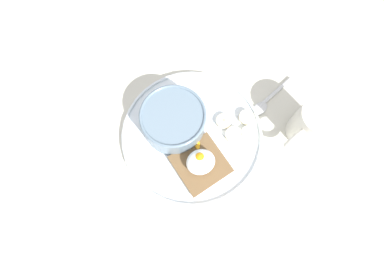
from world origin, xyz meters
TOP-DOWN VIEW (x-y plane):
  - ground_plane at (0.00, 0.00)cm, footprint 120.00×120.00cm
  - plate at (0.00, 0.00)cm, footprint 27.88×27.88cm
  - oatmeal_bowl at (-2.54, 2.92)cm, footprint 12.22×12.22cm
  - toast_slice at (-0.90, -6.23)cm, footprint 10.59×10.59cm
  - poached_egg at (-0.88, -6.12)cm, footprint 5.36×7.99cm
  - banana_slice_front at (7.46, -3.38)cm, footprint 4.72×4.72cm
  - banana_slice_left at (6.76, -0.27)cm, footprint 4.23×4.25cm
  - banana_slice_back at (11.27, -1.01)cm, footprint 3.94×4.01cm
  - banana_slice_right at (10.16, -4.20)cm, footprint 4.19×4.17cm
  - coffee_mug at (20.89, -7.86)cm, footprint 10.79×7.33cm
  - spoon at (17.48, 1.24)cm, footprint 11.54×5.38cm

SIDE VIEW (x-z plane):
  - ground_plane at x=0.00cm, z-range 0.00..2.00cm
  - spoon at x=17.48cm, z-range 2.00..2.80cm
  - plate at x=0.00cm, z-range 2.00..3.60cm
  - banana_slice_front at x=7.46cm, z-range 2.97..4.00cm
  - banana_slice_right at x=10.16cm, z-range 2.94..4.24cm
  - banana_slice_back at x=11.27cm, z-range 2.87..4.44cm
  - banana_slice_left at x=6.76cm, z-range 2.87..4.48cm
  - toast_slice at x=-0.90cm, z-range 3.08..4.42cm
  - poached_egg at x=-0.88cm, z-range 4.23..7.56cm
  - oatmeal_bowl at x=-2.54cm, z-range 3.03..9.46cm
  - coffee_mug at x=20.89cm, z-range 2.12..11.59cm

